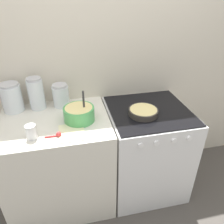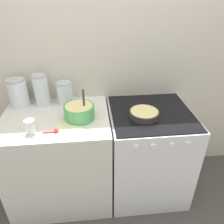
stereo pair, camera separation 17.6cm
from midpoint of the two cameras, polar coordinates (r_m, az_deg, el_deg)
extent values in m
plane|color=#4C4742|center=(2.20, -1.46, -25.97)|extent=(12.00, 12.00, 0.00)
cube|color=beige|center=(2.04, -5.95, 12.07)|extent=(4.77, 0.05, 2.40)
cube|color=silver|center=(2.10, -15.85, -12.58)|extent=(0.89, 0.70, 0.89)
cube|color=silver|center=(2.17, 6.35, -9.89)|extent=(0.71, 0.70, 0.88)
cube|color=black|center=(1.91, 7.10, 0.39)|extent=(0.68, 0.67, 0.01)
cylinder|color=white|center=(1.62, 4.39, -8.80)|extent=(0.04, 0.02, 0.04)
cylinder|color=white|center=(1.66, 8.57, -8.14)|extent=(0.04, 0.02, 0.04)
cylinder|color=white|center=(1.71, 13.10, -7.37)|extent=(0.04, 0.02, 0.04)
cylinder|color=white|center=(1.76, 16.82, -6.70)|extent=(0.04, 0.02, 0.04)
cylinder|color=#4CA559|center=(1.76, -11.44, -0.58)|extent=(0.24, 0.24, 0.11)
cylinder|color=#EFDB8C|center=(1.74, -11.53, 0.20)|extent=(0.21, 0.21, 0.06)
cylinder|color=#333333|center=(1.72, -10.30, 1.83)|extent=(0.02, 0.02, 0.23)
cylinder|color=#38332D|center=(1.82, 5.44, -0.08)|extent=(0.24, 0.24, 0.05)
cylinder|color=#EFDB8C|center=(1.81, 5.45, 0.08)|extent=(0.22, 0.22, 0.04)
cylinder|color=silver|center=(2.06, -26.98, 3.11)|extent=(0.17, 0.17, 0.23)
cylinder|color=silver|center=(2.07, -26.70, 2.00)|extent=(0.15, 0.15, 0.14)
cylinder|color=#B2B2B7|center=(2.01, -27.80, 6.25)|extent=(0.15, 0.15, 0.02)
cylinder|color=silver|center=(2.00, -21.57, 4.22)|extent=(0.13, 0.13, 0.26)
cylinder|color=red|center=(2.03, -21.30, 2.90)|extent=(0.12, 0.12, 0.16)
cylinder|color=#B2B2B7|center=(1.95, -22.34, 7.90)|extent=(0.12, 0.12, 0.02)
cylinder|color=silver|center=(1.99, -15.70, 3.91)|extent=(0.14, 0.14, 0.18)
cylinder|color=tan|center=(2.01, -15.56, 2.98)|extent=(0.13, 0.13, 0.11)
cylinder|color=#B2B2B7|center=(1.95, -16.11, 6.57)|extent=(0.13, 0.13, 0.02)
cylinder|color=silver|center=(1.66, -23.25, -4.92)|extent=(0.07, 0.07, 0.11)
cube|color=beige|center=(1.65, -13.50, -5.31)|extent=(0.19, 0.24, 0.01)
cylinder|color=red|center=(1.64, -18.66, -6.21)|extent=(0.09, 0.01, 0.01)
sphere|color=red|center=(1.63, -16.79, -5.68)|extent=(0.04, 0.04, 0.04)
camera|label=1|loc=(0.09, -92.86, -1.67)|focal=35.00mm
camera|label=2|loc=(0.09, 87.14, 1.67)|focal=35.00mm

